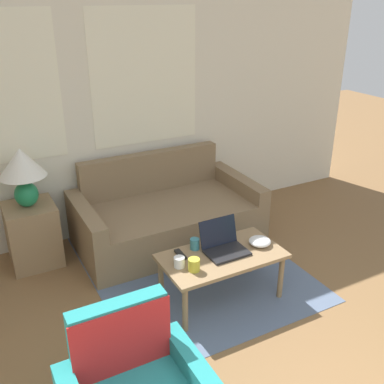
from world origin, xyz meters
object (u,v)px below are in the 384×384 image
(couch, at_px, (165,216))
(tv_remote, at_px, (180,254))
(cup_navy, at_px, (179,262))
(coffee_table, at_px, (222,260))
(laptop, at_px, (224,245))
(snack_bowl, at_px, (260,241))
(cup_white, at_px, (195,244))
(table_lamp, at_px, (22,169))
(cup_yellow, at_px, (194,265))

(couch, relative_size, tv_remote, 11.75)
(cup_navy, bearing_deg, coffee_table, -0.64)
(laptop, height_order, snack_bowl, laptop)
(laptop, xyz_separation_m, cup_navy, (-0.41, -0.04, -0.01))
(cup_white, bearing_deg, cup_navy, -142.79)
(coffee_table, height_order, tv_remote, tv_remote)
(table_lamp, xyz_separation_m, cup_navy, (0.86, -1.27, -0.47))
(snack_bowl, bearing_deg, cup_white, 159.18)
(cup_navy, height_order, cup_yellow, cup_yellow)
(coffee_table, height_order, snack_bowl, snack_bowl)
(cup_navy, distance_m, tv_remote, 0.16)
(table_lamp, relative_size, tv_remote, 3.53)
(coffee_table, relative_size, snack_bowl, 5.41)
(table_lamp, height_order, cup_yellow, table_lamp)
(table_lamp, distance_m, tv_remote, 1.56)
(couch, relative_size, table_lamp, 3.33)
(cup_navy, relative_size, snack_bowl, 0.46)
(snack_bowl, xyz_separation_m, tv_remote, (-0.65, 0.16, -0.02))
(laptop, relative_size, cup_yellow, 3.37)
(table_lamp, bearing_deg, cup_navy, -56.02)
(cup_yellow, distance_m, cup_white, 0.30)
(table_lamp, xyz_separation_m, cup_yellow, (0.93, -1.37, -0.47))
(cup_white, bearing_deg, table_lamp, 134.48)
(coffee_table, bearing_deg, table_lamp, 133.95)
(couch, distance_m, cup_yellow, 1.26)
(cup_navy, bearing_deg, snack_bowl, -1.58)
(couch, distance_m, table_lamp, 1.43)
(tv_remote, bearing_deg, laptop, -15.72)
(table_lamp, relative_size, cup_yellow, 5.49)
(cup_white, bearing_deg, tv_remote, -166.49)
(couch, height_order, laptop, couch)
(tv_remote, bearing_deg, snack_bowl, -13.48)
(laptop, xyz_separation_m, cup_yellow, (-0.34, -0.14, -0.01))
(cup_yellow, xyz_separation_m, tv_remote, (0.00, 0.23, -0.04))
(coffee_table, xyz_separation_m, snack_bowl, (0.35, -0.02, 0.08))
(cup_yellow, xyz_separation_m, snack_bowl, (0.65, 0.07, -0.02))
(coffee_table, distance_m, snack_bowl, 0.36)
(couch, distance_m, tv_remote, 1.03)
(coffee_table, distance_m, tv_remote, 0.33)
(tv_remote, bearing_deg, coffee_table, -25.28)
(couch, bearing_deg, tv_remote, -107.95)
(coffee_table, bearing_deg, couch, 89.01)
(couch, bearing_deg, snack_bowl, -73.54)
(table_lamp, height_order, tv_remote, table_lamp)
(laptop, distance_m, cup_yellow, 0.37)
(table_lamp, xyz_separation_m, tv_remote, (0.93, -1.14, -0.50))
(cup_yellow, relative_size, tv_remote, 0.64)
(cup_white, relative_size, snack_bowl, 0.51)
(table_lamp, xyz_separation_m, snack_bowl, (1.58, -1.29, -0.48))
(coffee_table, bearing_deg, laptop, 47.28)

